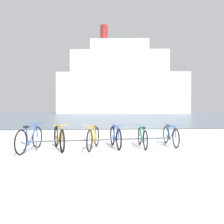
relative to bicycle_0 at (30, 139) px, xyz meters
The scene contains 9 objects.
ground 51.04m from the bicycle_0, 86.29° to the left, with size 80.00×132.00×0.08m.
bike_rack 2.30m from the bicycle_0, ahead, with size 4.68×0.69×0.31m.
bicycle_0 is the anchor object (origin of this frame).
bicycle_1 0.86m from the bicycle_0, 16.49° to the left, with size 0.70×1.71×0.81m.
bicycle_2 1.94m from the bicycle_0, ahead, with size 0.51×1.63×0.79m.
bicycle_3 2.70m from the bicycle_0, 10.76° to the left, with size 0.46×1.64×0.79m.
bicycle_4 3.59m from the bicycle_0, ahead, with size 0.46×1.63×0.74m.
bicycle_5 4.70m from the bicycle_0, ahead, with size 0.46×1.74×0.76m.
ferry_ship 58.60m from the bicycle_0, 80.95° to the left, with size 37.13×15.12×25.95m.
Camera 1 is at (-1.25, -3.79, 1.28)m, focal length 34.99 mm.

